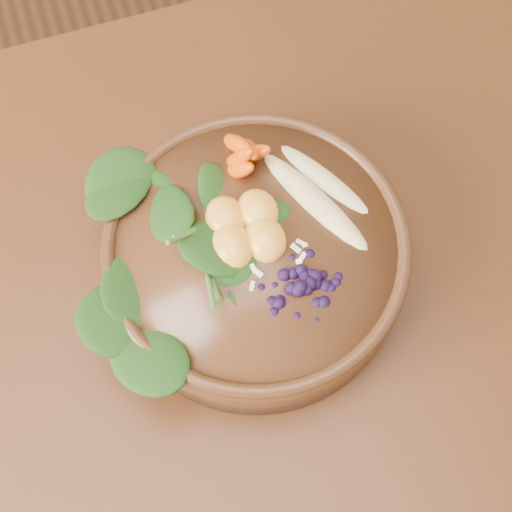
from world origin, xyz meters
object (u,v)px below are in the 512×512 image
carrot_cluster (244,135)px  kale_heap (176,217)px  banana_halves (320,183)px  mandarin_cluster (245,222)px  stoneware_bowl (256,260)px  dining_table (25,448)px  blueberry_pile (302,280)px

carrot_cluster → kale_heap: bearing=-169.5°
carrot_cluster → banana_halves: 0.09m
carrot_cluster → mandarin_cluster: 0.08m
stoneware_bowl → mandarin_cluster: (-0.00, 0.02, 0.06)m
dining_table → mandarin_cluster: size_ratio=17.29×
carrot_cluster → mandarin_cluster: size_ratio=0.87×
stoneware_bowl → kale_heap: 0.10m
dining_table → carrot_cluster: carrot_cluster is taller
stoneware_bowl → carrot_cluster: 0.12m
banana_halves → blueberry_pile: blueberry_pile is taller
banana_halves → mandarin_cluster: (-0.08, -0.02, 0.00)m
dining_table → stoneware_bowl: stoneware_bowl is taller
stoneware_bowl → blueberry_pile: size_ratio=2.16×
mandarin_cluster → blueberry_pile: blueberry_pile is taller
banana_halves → kale_heap: bearing=156.5°
dining_table → kale_heap: kale_heap is taller
kale_heap → banana_halves: size_ratio=1.14×
carrot_cluster → banana_halves: carrot_cluster is taller
dining_table → mandarin_cluster: (0.28, 0.09, 0.19)m
dining_table → carrot_cluster: size_ratio=19.88×
mandarin_cluster → blueberry_pile: 0.08m
dining_table → kale_heap: 0.32m
mandarin_cluster → banana_halves: bearing=12.1°
dining_table → carrot_cluster: bearing=28.8°
dining_table → kale_heap: (0.22, 0.12, 0.19)m
banana_halves → dining_table: bearing=175.1°
banana_halves → mandarin_cluster: 0.08m
kale_heap → banana_halves: kale_heap is taller
banana_halves → stoneware_bowl: bearing=-177.3°
banana_halves → blueberry_pile: bearing=-141.5°
kale_heap → dining_table: bearing=-152.6°
dining_table → stoneware_bowl: bearing=14.9°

